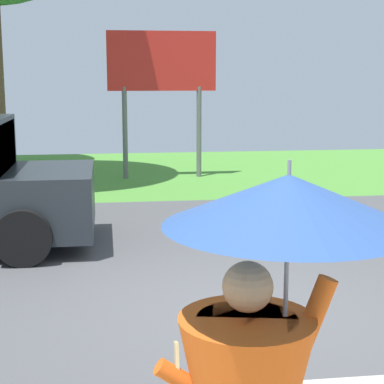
{
  "coord_description": "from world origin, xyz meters",
  "views": [
    {
      "loc": [
        -1.43,
        -6.4,
        2.48
      ],
      "look_at": [
        -0.42,
        1.0,
        1.1
      ],
      "focal_mm": 59.59,
      "sensor_mm": 36.0,
      "label": 1
    }
  ],
  "objects": [
    {
      "name": "ground_plane",
      "position": [
        0.0,
        2.95,
        -0.05
      ],
      "size": [
        40.0,
        22.0,
        0.2
      ],
      "color": "#4C4C4F"
    },
    {
      "name": "roadside_billboard",
      "position": [
        -0.06,
        9.0,
        2.55
      ],
      "size": [
        2.6,
        0.12,
        3.5
      ],
      "color": "slate",
      "rests_on": "ground_plane"
    }
  ]
}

